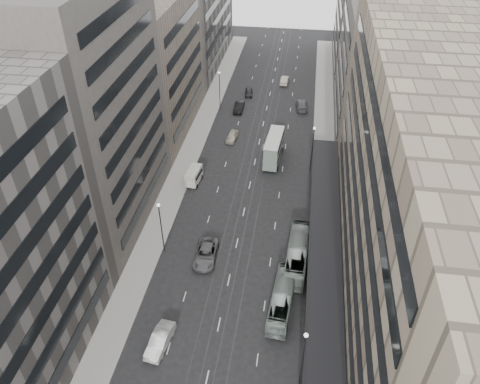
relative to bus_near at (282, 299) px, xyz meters
The scene contains 25 objects.
ground 8.61m from the bus_near, 146.43° to the right, with size 220.00×220.00×0.00m, color black.
sidewalk_right 33.20m from the bus_near, 81.46° to the left, with size 4.00×125.00×0.15m, color gray.
sidewalk_left 37.97m from the bus_near, 120.17° to the left, with size 4.00×125.00×0.15m, color gray.
department_store 20.02m from the bus_near, 12.95° to the left, with size 19.20×60.00×30.00m.
building_right_mid 50.58m from the bus_near, 73.04° to the left, with size 15.00×28.00×24.00m, color #48423E.
building_right_far 79.64m from the bus_near, 79.43° to the left, with size 15.00×32.00×28.00m, color slate.
building_left_b 35.55m from the bus_near, 153.40° to the left, with size 15.00×26.00×34.00m, color #48423E.
building_left_c 51.43m from the bus_near, 124.67° to the left, with size 15.00×28.00×25.00m, color #716557.
building_left_d 80.60m from the bus_near, 111.03° to the left, with size 15.00×38.00×28.00m, color slate.
lamp_right_near 10.73m from the bus_near, 74.84° to the right, with size 0.44×0.44×8.32m.
lamp_right_far 30.65m from the bus_near, 85.05° to the left, with size 0.44×0.44×8.32m.
lamp_left_near 18.68m from the bus_near, 156.46° to the left, with size 0.44×0.44×8.32m.
lamp_left_far 53.16m from the bus_near, 108.44° to the left, with size 0.44×0.44×8.32m.
bus_near is the anchor object (origin of this frame).
bus_far 7.86m from the bus_near, 79.54° to the left, with size 2.65×11.32×3.15m, color gray.
double_decker 32.56m from the bus_near, 96.93° to the left, with size 3.13×8.75×4.71m.
panel_van 28.75m from the bus_near, 124.48° to the left, with size 2.35×4.25×2.57m.
sedan_1 15.03m from the bus_near, 150.46° to the right, with size 1.82×5.21×1.72m, color beige.
sedan_2 12.69m from the bus_near, 148.07° to the left, with size 2.85×6.18×1.72m, color #575659.
sedan_4 40.17m from the bus_near, 107.76° to the left, with size 1.77×4.41×1.50m, color #B6AD97.
sedan_5 51.83m from the bus_near, 104.22° to the left, with size 1.79×5.12×1.69m, color black.
sedan_6 37.50m from the bus_near, 97.08° to the left, with size 2.64×5.72×1.59m, color silver.
sedan_7 53.14m from the bus_near, 89.85° to the left, with size 2.32×5.72×1.66m, color #4E4E50.
sedan_8 59.05m from the bus_near, 101.41° to the left, with size 1.65×4.11×1.40m, color black.
sedan_9 65.48m from the bus_near, 93.74° to the left, with size 1.66×4.77×1.57m, color #B1A593.
Camera 1 is at (7.46, -32.63, 45.49)m, focal length 35.00 mm.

